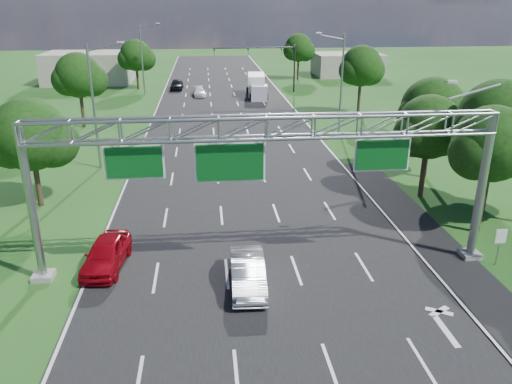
{
  "coord_description": "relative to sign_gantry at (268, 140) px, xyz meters",
  "views": [
    {
      "loc": [
        -2.59,
        -10.86,
        13.08
      ],
      "look_at": [
        -0.09,
        13.55,
        3.65
      ],
      "focal_mm": 35.0,
      "sensor_mm": 36.0,
      "label": 1
    }
  ],
  "objects": [
    {
      "name": "tree_verge_lc",
      "position": [
        -13.25,
        58.04,
        -1.92
      ],
      "size": [
        5.76,
        4.8,
        7.62
      ],
      "color": "#2D2116",
      "rests_on": "ground"
    },
    {
      "name": "car_queue_a",
      "position": [
        -3.72,
        51.18,
        -6.29
      ],
      "size": [
        2.07,
        4.32,
        1.21
      ],
      "primitive_type": "imported",
      "rotation": [
        0.0,
        0.0,
        0.09
      ],
      "color": "white",
      "rests_on": "ground"
    },
    {
      "name": "tree_verge_lb",
      "position": [
        -16.25,
        33.04,
        -1.48
      ],
      "size": [
        5.76,
        4.8,
        8.06
      ],
      "color": "#2D2116",
      "rests_on": "ground"
    },
    {
      "name": "traffic_signal",
      "position": [
        7.15,
        53.0,
        -1.72
      ],
      "size": [
        12.21,
        0.24,
        7.0
      ],
      "color": "black",
      "rests_on": "ground"
    },
    {
      "name": "tree_cluster_right",
      "position": [
        14.47,
        7.19,
        -1.58
      ],
      "size": [
        9.91,
        14.6,
        8.68
      ],
      "color": "#2D2116",
      "rests_on": "ground"
    },
    {
      "name": "road_flare",
      "position": [
        9.87,
        2.0,
        -6.89
      ],
      "size": [
        3.0,
        30.0,
        0.02
      ],
      "primitive_type": "cube",
      "color": "black",
      "rests_on": "ground"
    },
    {
      "name": "road",
      "position": [
        -0.33,
        18.0,
        -6.89
      ],
      "size": [
        18.0,
        180.0,
        0.02
      ],
      "primitive_type": "cube",
      "color": "black",
      "rests_on": "ground"
    },
    {
      "name": "building_left",
      "position": [
        -22.33,
        66.0,
        -4.39
      ],
      "size": [
        14.0,
        10.0,
        5.0
      ],
      "primitive_type": "cube",
      "color": "gray",
      "rests_on": "ground"
    },
    {
      "name": "car_queue_d",
      "position": [
        4.65,
        49.01,
        -6.25
      ],
      "size": [
        1.65,
        4.01,
        1.29
      ],
      "primitive_type": "imported",
      "rotation": [
        0.0,
        0.0,
        0.07
      ],
      "color": "silver",
      "rests_on": "ground"
    },
    {
      "name": "streetlight_l_far",
      "position": [
        -11.63,
        53.0,
        -1.31
      ],
      "size": [
        2.97,
        0.22,
        10.16
      ],
      "color": "gray",
      "rests_on": "ground"
    },
    {
      "name": "box_truck",
      "position": [
        4.62,
        49.73,
        -5.41
      ],
      "size": [
        2.84,
        8.3,
        3.08
      ],
      "rotation": [
        0.0,
        0.0,
        -0.08
      ],
      "color": "white",
      "rests_on": "ground"
    },
    {
      "name": "streetlight_r_mid",
      "position": [
        10.97,
        28.0,
        -1.31
      ],
      "size": [
        2.97,
        0.22,
        10.16
      ],
      "color": "gray",
      "rests_on": "ground"
    },
    {
      "name": "tree_verge_rd",
      "position": [
        15.75,
        36.04,
        -1.26
      ],
      "size": [
        5.76,
        4.8,
        8.28
      ],
      "color": "#2D2116",
      "rests_on": "ground"
    },
    {
      "name": "tree_verge_la",
      "position": [
        -14.25,
        10.04,
        -2.13
      ],
      "size": [
        5.76,
        4.8,
        7.4
      ],
      "color": "#2D2116",
      "rests_on": "ground"
    },
    {
      "name": "building_right",
      "position": [
        23.67,
        70.0,
        -4.89
      ],
      "size": [
        12.0,
        9.0,
        4.0
      ],
      "primitive_type": "cube",
      "color": "gray",
      "rests_on": "ground"
    },
    {
      "name": "tree_verge_re",
      "position": [
        13.75,
        66.04,
        -1.7
      ],
      "size": [
        5.76,
        4.8,
        7.84
      ],
      "color": "#2D2116",
      "rests_on": "ground"
    },
    {
      "name": "ground",
      "position": [
        -0.33,
        18.0,
        -6.89
      ],
      "size": [
        220.0,
        220.0,
        0.0
      ],
      "primitive_type": "plane",
      "color": "#1D4C16",
      "rests_on": "ground"
    },
    {
      "name": "streetlight_l_near",
      "position": [
        -11.63,
        18.0,
        -1.31
      ],
      "size": [
        2.97,
        0.22,
        10.16
      ],
      "color": "gray",
      "rests_on": "ground"
    },
    {
      "name": "sign_gantry",
      "position": [
        0.0,
        0.0,
        0.0
      ],
      "size": [
        23.5,
        1.0,
        9.56
      ],
      "color": "gray",
      "rests_on": "ground"
    },
    {
      "name": "red_coupe",
      "position": [
        -8.33,
        0.87,
        -6.11
      ],
      "size": [
        2.33,
        4.79,
        1.57
      ],
      "primitive_type": "imported",
      "rotation": [
        0.0,
        0.0,
        -0.11
      ],
      "color": "#9E0712",
      "rests_on": "ground"
    },
    {
      "name": "silver_sedan",
      "position": [
        -1.16,
        -1.81,
        -6.13
      ],
      "size": [
        1.75,
        4.67,
        1.52
      ],
      "primitive_type": "imported",
      "rotation": [
        0.0,
        0.0,
        -0.03
      ],
      "color": "#9EA2A9",
      "rests_on": "ground"
    },
    {
      "name": "regulatory_sign",
      "position": [
        12.07,
        -1.02,
        -5.38
      ],
      "size": [
        0.6,
        0.08,
        2.1
      ],
      "color": "gray",
      "rests_on": "ground"
    },
    {
      "name": "car_queue_c",
      "position": [
        -7.27,
        57.07,
        -6.1
      ],
      "size": [
        2.01,
        4.71,
        1.59
      ],
      "primitive_type": "imported",
      "rotation": [
        0.0,
        0.0,
        -0.03
      ],
      "color": "black",
      "rests_on": "ground"
    }
  ]
}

